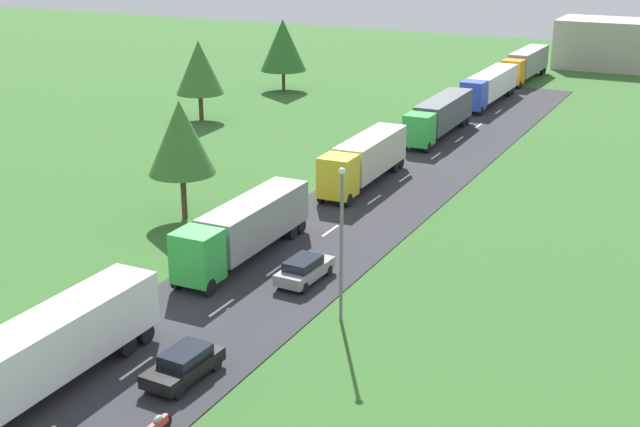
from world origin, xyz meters
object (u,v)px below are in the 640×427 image
(tree_maple, at_px, (283,45))
(car_second, at_px, (184,364))
(truck_fifth, at_px, (490,85))
(lamppost_second, at_px, (342,237))
(truck_lead, at_px, (33,358))
(tree_birch, at_px, (199,67))
(truck_sixth, at_px, (526,63))
(truck_second, at_px, (245,227))
(truck_fourth, at_px, (440,115))
(motorcycle_courier, at_px, (156,427))
(truck_third, at_px, (364,159))
(tree_oak, at_px, (181,138))
(distant_building, at_px, (609,44))
(car_third, at_px, (304,269))

(tree_maple, bearing_deg, car_second, -64.73)
(truck_fifth, xyz_separation_m, lamppost_second, (8.61, -57.40, 2.56))
(truck_lead, bearing_deg, tree_birch, 116.72)
(tree_birch, height_order, tree_maple, tree_maple)
(truck_sixth, bearing_deg, truck_lead, -89.99)
(truck_sixth, bearing_deg, truck_second, -90.33)
(car_second, xyz_separation_m, tree_maple, (-29.55, 62.60, 4.70))
(truck_fourth, distance_m, truck_sixth, 33.73)
(truck_second, xyz_separation_m, motorcycle_courier, (6.91, -18.21, -1.54))
(truck_third, height_order, truck_fourth, truck_third)
(truck_lead, height_order, car_second, truck_lead)
(tree_oak, xyz_separation_m, tree_maple, (-16.52, 44.14, -0.31))
(truck_sixth, xyz_separation_m, distant_building, (7.93, 14.85, 1.13))
(lamppost_second, bearing_deg, truck_sixth, 96.61)
(truck_sixth, relative_size, car_second, 3.34)
(truck_second, bearing_deg, car_third, -18.09)
(distant_building, bearing_deg, motorcycle_courier, -90.80)
(tree_birch, bearing_deg, truck_fourth, 10.05)
(truck_fourth, bearing_deg, car_second, -84.38)
(tree_birch, bearing_deg, truck_fifth, 41.28)
(car_second, xyz_separation_m, lamppost_second, (3.75, 8.83, 3.84))
(tree_maple, bearing_deg, truck_fifth, 8.36)
(car_third, bearing_deg, distant_building, 87.76)
(lamppost_second, distance_m, distant_building, 88.78)
(truck_sixth, xyz_separation_m, car_second, (4.82, -82.74, -1.39))
(car_second, bearing_deg, tree_birch, 123.39)
(truck_fifth, xyz_separation_m, car_third, (4.63, -53.96, -1.26))
(truck_third, xyz_separation_m, motorcycle_courier, (6.60, -35.69, -1.60))
(car_third, xyz_separation_m, tree_maple, (-29.32, 50.33, 4.68))
(truck_fifth, xyz_separation_m, truck_sixth, (0.04, 16.51, 0.11))
(truck_second, xyz_separation_m, distant_building, (8.32, 83.69, 1.27))
(truck_lead, distance_m, lamppost_second, 15.87)
(truck_third, distance_m, car_third, 19.72)
(truck_second, relative_size, truck_fourth, 0.90)
(lamppost_second, bearing_deg, motorcycle_courier, -98.90)
(tree_maple, distance_m, distant_building, 47.91)
(truck_fifth, distance_m, distant_building, 32.38)
(truck_fourth, relative_size, car_third, 3.25)
(truck_third, bearing_deg, truck_sixth, 89.90)
(truck_lead, distance_m, truck_fifth, 70.52)
(tree_oak, bearing_deg, tree_maple, 110.52)
(truck_sixth, height_order, tree_birch, tree_birch)
(tree_birch, bearing_deg, truck_sixth, 57.13)
(car_third, height_order, tree_oak, tree_oak)
(truck_fourth, relative_size, distant_building, 1.01)
(tree_maple, height_order, distant_building, tree_maple)
(distant_building, bearing_deg, truck_fourth, -99.27)
(tree_oak, bearing_deg, distant_building, 78.48)
(truck_sixth, xyz_separation_m, motorcycle_courier, (6.51, -87.06, -1.67))
(truck_third, xyz_separation_m, distant_building, (8.02, 66.21, 1.20))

